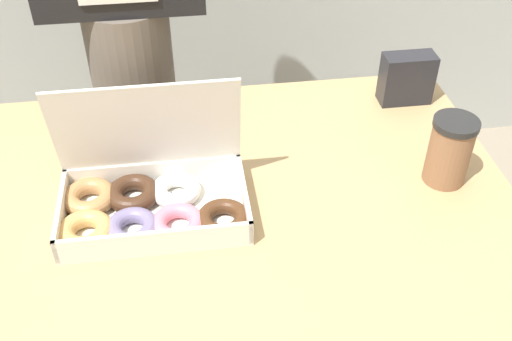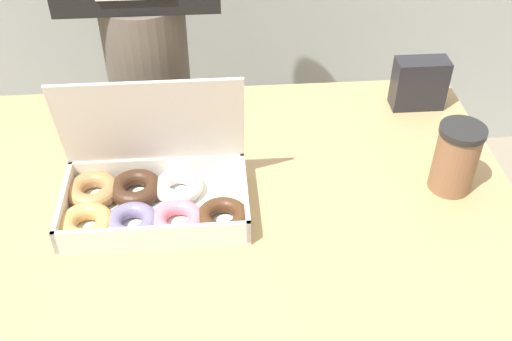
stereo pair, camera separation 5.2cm
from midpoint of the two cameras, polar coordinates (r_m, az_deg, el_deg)
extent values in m
cube|color=tan|center=(1.42, -3.95, -14.01)|extent=(1.14, 0.81, 0.75)
cube|color=white|center=(1.13, -10.83, -4.24)|extent=(0.34, 0.20, 0.01)
cube|color=white|center=(1.13, -19.30, -3.91)|extent=(0.01, 0.20, 0.05)
cube|color=white|center=(1.11, -2.47, -2.50)|extent=(0.01, 0.20, 0.05)
cube|color=white|center=(1.04, -11.04, -6.72)|extent=(0.34, 0.01, 0.05)
cube|color=white|center=(1.18, -10.95, -0.19)|extent=(0.34, 0.01, 0.05)
cube|color=white|center=(1.09, -11.71, 4.11)|extent=(0.34, 0.05, 0.19)
torus|color=tan|center=(1.10, -17.26, -5.61)|extent=(0.10, 0.10, 0.03)
torus|color=#B27F4C|center=(1.16, -16.84, -2.50)|extent=(0.13, 0.13, 0.03)
torus|color=slate|center=(1.08, -13.07, -5.36)|extent=(0.12, 0.12, 0.03)
torus|color=#422819|center=(1.15, -12.91, -2.19)|extent=(0.14, 0.14, 0.03)
torus|color=pink|center=(1.08, -8.82, -5.04)|extent=(0.14, 0.14, 0.03)
torus|color=white|center=(1.14, -8.92, -1.87)|extent=(0.11, 0.11, 0.03)
torus|color=#4C2D19|center=(1.08, -4.55, -4.65)|extent=(0.10, 0.10, 0.03)
cylinder|color=#8C6042|center=(1.20, 16.64, 1.69)|extent=(0.08, 0.08, 0.13)
cylinder|color=black|center=(1.16, 17.27, 4.41)|extent=(0.09, 0.09, 0.01)
cube|color=#232328|center=(1.42, 13.13, 8.52)|extent=(0.12, 0.06, 0.12)
cylinder|color=#665B51|center=(1.82, -11.45, 2.38)|extent=(0.22, 0.22, 0.88)
camera|label=1|loc=(0.03, -91.38, -1.13)|focal=42.00mm
camera|label=2|loc=(0.03, 88.62, 1.13)|focal=42.00mm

